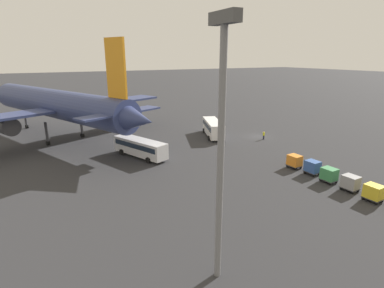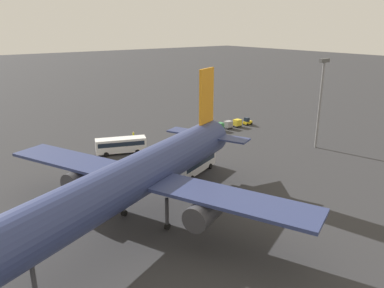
{
  "view_description": "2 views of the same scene",
  "coord_description": "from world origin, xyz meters",
  "px_view_note": "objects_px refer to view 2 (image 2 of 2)",
  "views": [
    {
      "loc": [
        -48.7,
        41.9,
        16.85
      ],
      "look_at": [
        -6.89,
        19.84,
        2.83
      ],
      "focal_mm": 28.0,
      "sensor_mm": 36.0,
      "label": 1
    },
    {
      "loc": [
        37.61,
        78.3,
        26.3
      ],
      "look_at": [
        -2.3,
        24.38,
        4.81
      ],
      "focal_mm": 35.0,
      "sensor_mm": 36.0,
      "label": 2
    }
  ],
  "objects_px": {
    "shuttle_bus_near": "(121,144)",
    "shuttle_bus_far": "(195,164)",
    "airplane": "(135,178)",
    "cargo_cart_green": "(220,126)",
    "worker_person": "(133,135)",
    "cargo_cart_yellow": "(237,123)",
    "cargo_cart_orange": "(200,130)",
    "cargo_cart_grey": "(228,124)",
    "baggage_tug": "(247,121)",
    "cargo_cart_blue": "(209,128)"
  },
  "relations": [
    {
      "from": "cargo_cart_yellow",
      "to": "cargo_cart_grey",
      "type": "distance_m",
      "value": 3.13
    },
    {
      "from": "shuttle_bus_near",
      "to": "cargo_cart_green",
      "type": "relative_size",
      "value": 5.19
    },
    {
      "from": "airplane",
      "to": "cargo_cart_grey",
      "type": "xyz_separation_m",
      "value": [
        -43.72,
        -30.6,
        -6.14
      ]
    },
    {
      "from": "airplane",
      "to": "worker_person",
      "type": "xyz_separation_m",
      "value": [
        -19.26,
        -37.35,
        -6.46
      ]
    },
    {
      "from": "cargo_cart_green",
      "to": "airplane",
      "type": "bearing_deg",
      "value": 36.9
    },
    {
      "from": "shuttle_bus_far",
      "to": "worker_person",
      "type": "height_order",
      "value": "shuttle_bus_far"
    },
    {
      "from": "shuttle_bus_far",
      "to": "cargo_cart_yellow",
      "type": "bearing_deg",
      "value": -168.56
    },
    {
      "from": "shuttle_bus_near",
      "to": "cargo_cart_orange",
      "type": "xyz_separation_m",
      "value": [
        -22.24,
        -1.1,
        -0.81
      ]
    },
    {
      "from": "airplane",
      "to": "baggage_tug",
      "type": "bearing_deg",
      "value": -172.39
    },
    {
      "from": "cargo_cart_grey",
      "to": "cargo_cart_blue",
      "type": "xyz_separation_m",
      "value": [
        6.25,
        -0.22,
        0.0
      ]
    },
    {
      "from": "airplane",
      "to": "shuttle_bus_far",
      "type": "bearing_deg",
      "value": -172.06
    },
    {
      "from": "airplane",
      "to": "cargo_cart_blue",
      "type": "relative_size",
      "value": 25.06
    },
    {
      "from": "shuttle_bus_near",
      "to": "worker_person",
      "type": "xyz_separation_m",
      "value": [
        -7.16,
        -8.0,
        -1.13
      ]
    },
    {
      "from": "airplane",
      "to": "cargo_cart_blue",
      "type": "bearing_deg",
      "value": -164.0
    },
    {
      "from": "worker_person",
      "to": "cargo_cart_yellow",
      "type": "relative_size",
      "value": 0.83
    },
    {
      "from": "baggage_tug",
      "to": "cargo_cart_grey",
      "type": "xyz_separation_m",
      "value": [
        6.87,
        -0.15,
        0.25
      ]
    },
    {
      "from": "worker_person",
      "to": "cargo_cart_orange",
      "type": "relative_size",
      "value": 0.83
    },
    {
      "from": "baggage_tug",
      "to": "cargo_cart_green",
      "type": "relative_size",
      "value": 1.19
    },
    {
      "from": "baggage_tug",
      "to": "worker_person",
      "type": "relative_size",
      "value": 1.43
    },
    {
      "from": "cargo_cart_grey",
      "to": "cargo_cart_orange",
      "type": "height_order",
      "value": "same"
    },
    {
      "from": "worker_person",
      "to": "shuttle_bus_far",
      "type": "bearing_deg",
      "value": 87.33
    },
    {
      "from": "airplane",
      "to": "shuttle_bus_near",
      "type": "bearing_deg",
      "value": -135.83
    },
    {
      "from": "baggage_tug",
      "to": "cargo_cart_orange",
      "type": "distance_m",
      "value": 16.25
    },
    {
      "from": "shuttle_bus_near",
      "to": "cargo_cart_orange",
      "type": "relative_size",
      "value": 5.19
    },
    {
      "from": "baggage_tug",
      "to": "shuttle_bus_near",
      "type": "bearing_deg",
      "value": -2.21
    },
    {
      "from": "cargo_cart_yellow",
      "to": "cargo_cart_grey",
      "type": "xyz_separation_m",
      "value": [
        3.13,
        -0.16,
        0.0
      ]
    },
    {
      "from": "cargo_cart_orange",
      "to": "cargo_cart_grey",
      "type": "bearing_deg",
      "value": -179.13
    },
    {
      "from": "shuttle_bus_far",
      "to": "cargo_cart_orange",
      "type": "relative_size",
      "value": 5.36
    },
    {
      "from": "cargo_cart_yellow",
      "to": "cargo_cart_orange",
      "type": "xyz_separation_m",
      "value": [
        12.51,
        -0.02,
        0.0
      ]
    },
    {
      "from": "worker_person",
      "to": "shuttle_bus_near",
      "type": "bearing_deg",
      "value": 48.13
    },
    {
      "from": "cargo_cart_yellow",
      "to": "cargo_cart_green",
      "type": "height_order",
      "value": "same"
    },
    {
      "from": "airplane",
      "to": "cargo_cart_green",
      "type": "xyz_separation_m",
      "value": [
        -40.59,
        -30.47,
        -6.14
      ]
    },
    {
      "from": "baggage_tug",
      "to": "cargo_cart_grey",
      "type": "bearing_deg",
      "value": -5.08
    },
    {
      "from": "cargo_cart_orange",
      "to": "baggage_tug",
      "type": "bearing_deg",
      "value": 179.99
    },
    {
      "from": "shuttle_bus_far",
      "to": "cargo_cart_green",
      "type": "distance_m",
      "value": 29.81
    },
    {
      "from": "worker_person",
      "to": "cargo_cart_blue",
      "type": "distance_m",
      "value": 19.34
    },
    {
      "from": "cargo_cart_grey",
      "to": "cargo_cart_blue",
      "type": "height_order",
      "value": "same"
    },
    {
      "from": "cargo_cart_blue",
      "to": "baggage_tug",
      "type": "bearing_deg",
      "value": 178.4
    },
    {
      "from": "airplane",
      "to": "cargo_cart_green",
      "type": "height_order",
      "value": "airplane"
    },
    {
      "from": "airplane",
      "to": "shuttle_bus_near",
      "type": "height_order",
      "value": "airplane"
    },
    {
      "from": "baggage_tug",
      "to": "worker_person",
      "type": "height_order",
      "value": "baggage_tug"
    },
    {
      "from": "airplane",
      "to": "cargo_cart_green",
      "type": "relative_size",
      "value": 25.06
    },
    {
      "from": "cargo_cart_yellow",
      "to": "worker_person",
      "type": "bearing_deg",
      "value": -14.06
    },
    {
      "from": "shuttle_bus_near",
      "to": "shuttle_bus_far",
      "type": "xyz_separation_m",
      "value": [
        -5.94,
        18.35,
        -0.15
      ]
    },
    {
      "from": "cargo_cart_grey",
      "to": "cargo_cart_orange",
      "type": "relative_size",
      "value": 1.0
    },
    {
      "from": "shuttle_bus_near",
      "to": "shuttle_bus_far",
      "type": "relative_size",
      "value": 0.97
    },
    {
      "from": "worker_person",
      "to": "cargo_cart_grey",
      "type": "bearing_deg",
      "value": 164.58
    },
    {
      "from": "cargo_cart_green",
      "to": "cargo_cart_orange",
      "type": "xyz_separation_m",
      "value": [
        6.25,
        0.02,
        0.0
      ]
    },
    {
      "from": "cargo_cart_green",
      "to": "cargo_cart_blue",
      "type": "xyz_separation_m",
      "value": [
        3.13,
        -0.34,
        0.0
      ]
    },
    {
      "from": "shuttle_bus_near",
      "to": "baggage_tug",
      "type": "xyz_separation_m",
      "value": [
        -38.49,
        -1.1,
        -1.06
      ]
    }
  ]
}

